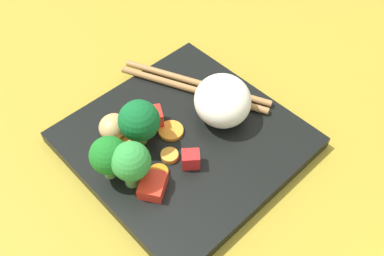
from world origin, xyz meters
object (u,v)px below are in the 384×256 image
object	(u,v)px
broccoli_floret_1	(139,121)
chopstick_pair	(194,86)
square_plate	(185,140)
carrot_slice_2	(134,124)
rice_mound	(223,100)

from	to	relation	value
broccoli_floret_1	chopstick_pair	bearing A→B (deg)	100.80
square_plate	carrot_slice_2	distance (cm)	6.48
carrot_slice_2	chopstick_pair	size ratio (longest dim) A/B	0.14
chopstick_pair	broccoli_floret_1	bearing A→B (deg)	76.51
square_plate	carrot_slice_2	world-z (taller)	carrot_slice_2
carrot_slice_2	chopstick_pair	bearing A→B (deg)	87.61
rice_mound	carrot_slice_2	distance (cm)	11.16
rice_mound	chopstick_pair	size ratio (longest dim) A/B	0.39
carrot_slice_2	rice_mound	bearing A→B (deg)	55.66
carrot_slice_2	square_plate	bearing A→B (deg)	32.80
square_plate	broccoli_floret_1	xyz separation A→B (cm)	(-2.92, -4.22, 4.44)
chopstick_pair	carrot_slice_2	bearing A→B (deg)	63.32
rice_mound	broccoli_floret_1	xyz separation A→B (cm)	(-3.72, -9.77, 0.88)
square_plate	rice_mound	xyz separation A→B (cm)	(0.80, 5.55, 3.56)
rice_mound	chopstick_pair	world-z (taller)	rice_mound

